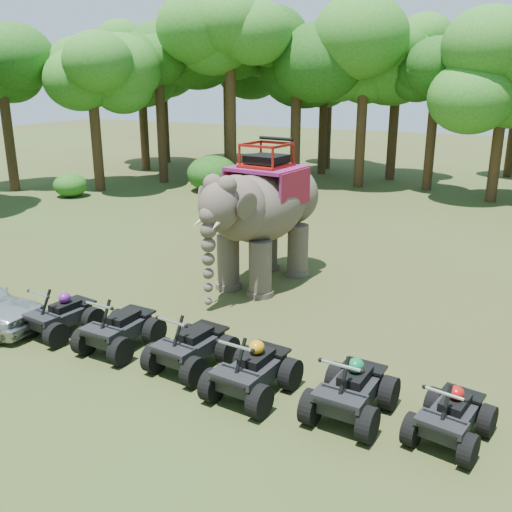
{
  "coord_description": "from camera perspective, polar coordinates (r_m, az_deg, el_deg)",
  "views": [
    {
      "loc": [
        5.89,
        -10.2,
        5.96
      ],
      "look_at": [
        0.0,
        1.2,
        1.9
      ],
      "focal_mm": 40.0,
      "sensor_mm": 36.0,
      "label": 1
    }
  ],
  "objects": [
    {
      "name": "ground",
      "position": [
        13.2,
        -2.42,
        -9.3
      ],
      "size": [
        110.0,
        110.0,
        0.0
      ],
      "primitive_type": "plane",
      "color": "#47381E",
      "rests_on": "ground"
    },
    {
      "name": "elephant",
      "position": [
        16.76,
        0.84,
        4.31
      ],
      "size": [
        2.77,
        5.27,
        4.25
      ],
      "primitive_type": null,
      "rotation": [
        0.0,
        0.0,
        -0.11
      ],
      "color": "brown",
      "rests_on": "ground"
    },
    {
      "name": "atv_0",
      "position": [
        14.47,
        -18.96,
        -5.11
      ],
      "size": [
        1.41,
        1.81,
        1.24
      ],
      "primitive_type": null,
      "rotation": [
        0.0,
        0.0,
        -0.12
      ],
      "color": "black",
      "rests_on": "ground"
    },
    {
      "name": "atv_1",
      "position": [
        13.31,
        -13.53,
        -6.44
      ],
      "size": [
        1.35,
        1.82,
        1.32
      ],
      "primitive_type": null,
      "rotation": [
        0.0,
        0.0,
        -0.03
      ],
      "color": "black",
      "rests_on": "ground"
    },
    {
      "name": "atv_2",
      "position": [
        12.22,
        -6.51,
        -8.26
      ],
      "size": [
        1.48,
        1.91,
        1.32
      ],
      "primitive_type": null,
      "rotation": [
        0.0,
        0.0,
        -0.11
      ],
      "color": "black",
      "rests_on": "ground"
    },
    {
      "name": "atv_3",
      "position": [
        11.17,
        -0.38,
        -10.7
      ],
      "size": [
        1.46,
        1.91,
        1.34
      ],
      "primitive_type": null,
      "rotation": [
        0.0,
        0.0,
        -0.08
      ],
      "color": "black",
      "rests_on": "ground"
    },
    {
      "name": "atv_4",
      "position": [
        10.69,
        9.56,
        -12.4
      ],
      "size": [
        1.41,
        1.87,
        1.33
      ],
      "primitive_type": null,
      "rotation": [
        0.0,
        0.0,
        -0.05
      ],
      "color": "black",
      "rests_on": "ground"
    },
    {
      "name": "atv_5",
      "position": [
        10.5,
        19.01,
        -14.29
      ],
      "size": [
        1.41,
        1.76,
        1.18
      ],
      "primitive_type": null,
      "rotation": [
        0.0,
        0.0,
        -0.17
      ],
      "color": "black",
      "rests_on": "ground"
    },
    {
      "name": "tree_0",
      "position": [
        32.47,
        17.21,
        12.5
      ],
      "size": [
        4.95,
        4.95,
        7.07
      ],
      "primitive_type": null,
      "color": "#195114",
      "rests_on": "ground"
    },
    {
      "name": "tree_1",
      "position": [
        30.35,
        23.22,
        12.17
      ],
      "size": [
        5.38,
        5.38,
        7.69
      ],
      "primitive_type": null,
      "color": "#195114",
      "rests_on": "ground"
    },
    {
      "name": "tree_27",
      "position": [
        33.56,
        -23.68,
        12.31
      ],
      "size": [
        5.23,
        5.23,
        7.46
      ],
      "primitive_type": null,
      "color": "#195114",
      "rests_on": "ground"
    },
    {
      "name": "tree_28",
      "position": [
        32.03,
        -15.88,
        13.54
      ],
      "size": [
        5.71,
        5.71,
        8.16
      ],
      "primitive_type": null,
      "color": "#195114",
      "rests_on": "ground"
    },
    {
      "name": "tree_29",
      "position": [
        33.87,
        -9.51,
        13.82
      ],
      "size": [
        5.46,
        5.46,
        7.79
      ],
      "primitive_type": null,
      "color": "#195114",
      "rests_on": "ground"
    },
    {
      "name": "tree_30",
      "position": [
        32.04,
        -2.55,
        15.17
      ],
      "size": [
        6.5,
        6.5,
        9.29
      ],
      "primitive_type": null,
      "color": "#195114",
      "rests_on": "ground"
    },
    {
      "name": "tree_31",
      "position": [
        33.26,
        4.04,
        15.54
      ],
      "size": [
        6.75,
        6.75,
        9.65
      ],
      "primitive_type": null,
      "color": "#195114",
      "rests_on": "ground"
    },
    {
      "name": "tree_32",
      "position": [
        32.43,
        10.56,
        14.14
      ],
      "size": [
        5.87,
        5.87,
        8.39
      ],
      "primitive_type": null,
      "color": "#195114",
      "rests_on": "ground"
    },
    {
      "name": "tree_33",
      "position": [
        35.3,
        13.71,
        14.33
      ],
      "size": [
        5.99,
        5.99,
        8.55
      ],
      "primitive_type": null,
      "color": "#195114",
      "rests_on": "ground"
    },
    {
      "name": "tree_35",
      "position": [
        41.92,
        -9.19,
        14.85
      ],
      "size": [
        5.8,
        5.8,
        8.29
      ],
      "primitive_type": null,
      "color": "#195114",
      "rests_on": "ground"
    },
    {
      "name": "tree_36",
      "position": [
        43.22,
        -2.56,
        15.7
      ],
      "size": [
        6.42,
        6.42,
        9.17
      ],
      "primitive_type": null,
      "color": "#195114",
      "rests_on": "ground"
    },
    {
      "name": "tree_37",
      "position": [
        38.72,
        -11.28,
        14.69
      ],
      "size": [
        5.96,
        5.96,
        8.51
      ],
      "primitive_type": null,
      "color": "#195114",
      "rests_on": "ground"
    },
    {
      "name": "tree_41",
      "position": [
        38.88,
        7.21,
        14.76
      ],
      "size": [
        5.83,
        5.83,
        8.33
      ],
      "primitive_type": null,
      "color": "#195114",
      "rests_on": "ground"
    },
    {
      "name": "tree_42",
      "position": [
        36.79,
        6.74,
        13.85
      ],
      "size": [
        5.13,
        5.13,
        7.33
      ],
      "primitive_type": null,
      "color": "#195114",
      "rests_on": "ground"
    },
    {
      "name": "tree_43",
      "position": [
        36.7,
        -2.82,
        15.84
      ],
      "size": [
        6.84,
        6.84,
        9.77
      ],
      "primitive_type": null,
      "color": "#195114",
      "rests_on": "ground"
    }
  ]
}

